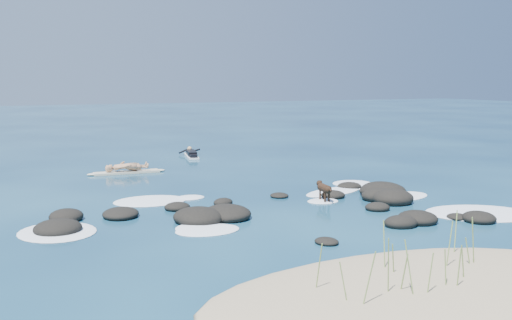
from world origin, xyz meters
name	(u,v)px	position (x,y,z in m)	size (l,w,h in m)	color
ground	(251,206)	(0.00, 0.00, 0.00)	(160.00, 160.00, 0.00)	#0A2642
sand_dune	(413,290)	(0.00, -8.20, 0.00)	(9.00, 4.40, 0.60)	#9E8966
dune_grass	(417,262)	(-0.05, -8.34, 0.62)	(4.27, 2.06, 1.20)	olive
reef_rocks	(305,205)	(1.43, -1.07, 0.13)	(12.86, 6.99, 0.62)	black
breaking_foam	(307,205)	(1.76, -0.61, 0.01)	(15.53, 8.63, 0.12)	white
standing_surfer_rig	(126,156)	(-2.46, 8.22, 0.77)	(3.42, 0.68, 1.95)	beige
paddling_surfer_rig	(191,154)	(1.76, 12.25, 0.16)	(1.25, 2.69, 0.46)	white
dog	(324,188)	(2.54, -0.37, 0.47)	(0.34, 1.12, 0.71)	black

